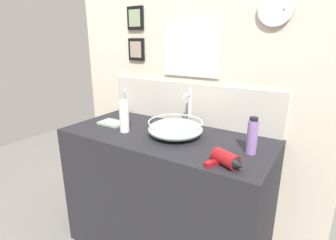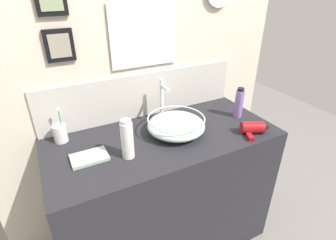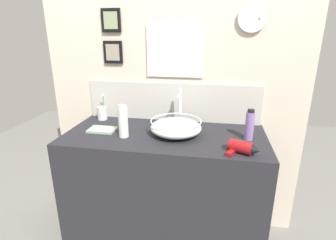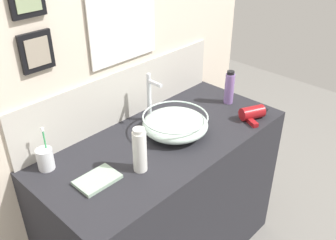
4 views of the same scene
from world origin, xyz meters
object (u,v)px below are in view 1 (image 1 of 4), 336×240
glass_bowl_sink (175,129)px  hair_drier (227,160)px  faucet (189,107)px  lotion_bottle (252,136)px  soap_dispenser (124,116)px  hand_towel (112,123)px  toothbrush_cup (124,108)px

glass_bowl_sink → hair_drier: glass_bowl_sink is taller
faucet → lotion_bottle: size_ratio=1.38×
glass_bowl_sink → soap_dispenser: bearing=-164.4°
glass_bowl_sink → hair_drier: 0.46m
hand_towel → soap_dispenser: bearing=-21.7°
hair_drier → soap_dispenser: (-0.74, 0.12, 0.07)m
hair_drier → hand_towel: hair_drier is taller
hair_drier → toothbrush_cup: (-1.02, 0.43, 0.02)m
hair_drier → toothbrush_cup: 1.11m
soap_dispenser → lotion_bottle: bearing=6.7°
glass_bowl_sink → hand_towel: 0.51m
glass_bowl_sink → soap_dispenser: soap_dispenser is taller
glass_bowl_sink → toothbrush_cup: size_ratio=1.64×
hair_drier → soap_dispenser: bearing=170.8°
toothbrush_cup → hair_drier: bearing=-22.8°
soap_dispenser → hand_towel: 0.22m
hair_drier → hand_towel: (-0.92, 0.19, -0.03)m
glass_bowl_sink → toothbrush_cup: toothbrush_cup is taller
glass_bowl_sink → lotion_bottle: size_ratio=1.69×
glass_bowl_sink → lotion_bottle: (0.46, 0.00, 0.04)m
faucet → hair_drier: faucet is taller
hair_drier → toothbrush_cup: toothbrush_cup is taller
toothbrush_cup → soap_dispenser: bearing=-47.5°
glass_bowl_sink → soap_dispenser: (-0.33, -0.09, 0.05)m
faucet → toothbrush_cup: size_ratio=1.34×
toothbrush_cup → lotion_bottle: toothbrush_cup is taller
glass_bowl_sink → toothbrush_cup: 0.65m
lotion_bottle → hand_towel: 0.98m
lotion_bottle → faucet: bearing=158.9°
hair_drier → soap_dispenser: soap_dispenser is taller
glass_bowl_sink → lotion_bottle: bearing=0.2°
lotion_bottle → toothbrush_cup: bearing=168.6°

